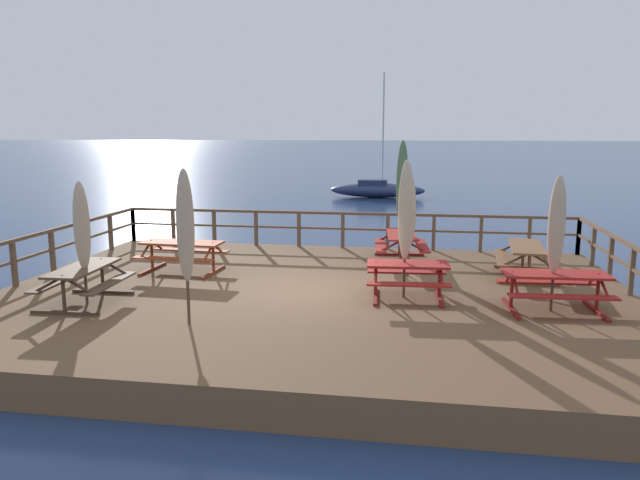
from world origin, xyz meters
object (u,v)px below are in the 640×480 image
at_px(patio_umbrella_tall_back_right, 82,227).
at_px(patio_umbrella_tall_back_left, 402,185).
at_px(patio_umbrella_short_mid, 185,227).
at_px(patio_umbrella_tall_front, 557,226).
at_px(picnic_table_mid_left, 84,277).
at_px(picnic_table_front_right, 555,283).
at_px(sailboat_distant, 377,189).
at_px(picnic_table_back_right, 182,250).
at_px(picnic_table_front_left, 526,254).
at_px(patio_umbrella_short_front, 406,211).
at_px(picnic_table_mid_centre, 408,273).
at_px(patio_umbrella_short_back, 409,212).
at_px(picnic_table_mid_right, 401,241).

distance_m(patio_umbrella_tall_back_right, patio_umbrella_tall_back_left, 8.15).
distance_m(patio_umbrella_short_mid, patio_umbrella_tall_front, 6.99).
bearing_deg(picnic_table_mid_left, patio_umbrella_tall_front, 5.80).
height_order(picnic_table_front_right, patio_umbrella_short_mid, patio_umbrella_short_mid).
xyz_separation_m(picnic_table_front_right, sailboat_distant, (-5.21, 26.16, -0.67)).
bearing_deg(picnic_table_back_right, picnic_table_front_right, -13.49).
distance_m(picnic_table_front_left, patio_umbrella_short_front, 3.95).
height_order(picnic_table_mid_centre, patio_umbrella_tall_front, patio_umbrella_tall_front).
relative_size(patio_umbrella_short_front, patio_umbrella_short_mid, 1.02).
distance_m(picnic_table_mid_left, sailboat_distant, 27.46).
height_order(patio_umbrella_short_mid, patio_umbrella_short_back, patio_umbrella_short_mid).
distance_m(picnic_table_mid_left, patio_umbrella_short_front, 6.76).
bearing_deg(patio_umbrella_short_back, picnic_table_front_left, 8.60).
relative_size(picnic_table_front_left, patio_umbrella_tall_back_right, 0.87).
distance_m(picnic_table_mid_right, sailboat_distant, 22.13).
height_order(picnic_table_front_left, patio_umbrella_short_mid, patio_umbrella_short_mid).
height_order(picnic_table_front_left, sailboat_distant, sailboat_distant).
height_order(picnic_table_back_right, patio_umbrella_tall_back_left, patio_umbrella_tall_back_left).
xyz_separation_m(picnic_table_mid_centre, picnic_table_front_right, (2.86, -0.46, 0.01)).
relative_size(picnic_table_front_left, patio_umbrella_tall_front, 0.82).
bearing_deg(picnic_table_front_left, patio_umbrella_short_back, -171.40).
relative_size(picnic_table_front_left, patio_umbrella_tall_back_left, 0.67).
xyz_separation_m(picnic_table_mid_left, patio_umbrella_tall_back_right, (0.07, -0.04, 1.04)).
distance_m(picnic_table_front_left, sailboat_distant, 23.85).
bearing_deg(sailboat_distant, picnic_table_mid_centre, -84.76).
relative_size(picnic_table_mid_centre, patio_umbrella_tall_back_right, 0.71).
distance_m(patio_umbrella_tall_back_left, patio_umbrella_short_back, 1.85).
xyz_separation_m(picnic_table_mid_right, picnic_table_front_right, (3.09, -4.15, 0.00)).
bearing_deg(picnic_table_mid_centre, patio_umbrella_tall_back_right, -167.16).
height_order(picnic_table_front_left, patio_umbrella_tall_back_right, patio_umbrella_tall_back_right).
height_order(picnic_table_mid_right, patio_umbrella_short_mid, patio_umbrella_short_mid).
bearing_deg(picnic_table_mid_right, patio_umbrella_tall_back_right, -140.39).
height_order(picnic_table_mid_right, patio_umbrella_short_front, patio_umbrella_short_front).
bearing_deg(patio_umbrella_short_back, picnic_table_front_right, -40.57).
bearing_deg(patio_umbrella_tall_back_right, picnic_table_mid_left, 146.04).
height_order(picnic_table_front_left, patio_umbrella_tall_back_left, patio_umbrella_tall_back_left).
height_order(patio_umbrella_tall_back_right, patio_umbrella_tall_back_left, patio_umbrella_tall_back_left).
relative_size(picnic_table_mid_centre, picnic_table_front_right, 0.86).
relative_size(picnic_table_front_left, picnic_table_front_right, 1.06).
xyz_separation_m(picnic_table_mid_left, picnic_table_front_left, (9.34, 3.86, 0.00)).
height_order(picnic_table_mid_centre, patio_umbrella_tall_back_right, patio_umbrella_tall_back_right).
distance_m(picnic_table_mid_right, picnic_table_front_left, 3.29).
bearing_deg(picnic_table_mid_centre, picnic_table_mid_right, 93.62).
bearing_deg(picnic_table_front_left, patio_umbrella_tall_front, -89.99).
relative_size(picnic_table_mid_left, sailboat_distant, 0.25).
bearing_deg(picnic_table_front_left, sailboat_distant, 102.51).
bearing_deg(picnic_table_front_right, picnic_table_back_right, 166.51).
height_order(picnic_table_back_right, patio_umbrella_tall_front, patio_umbrella_tall_front).
distance_m(picnic_table_back_right, patio_umbrella_tall_back_right, 3.33).
relative_size(picnic_table_mid_centre, picnic_table_front_left, 0.81).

